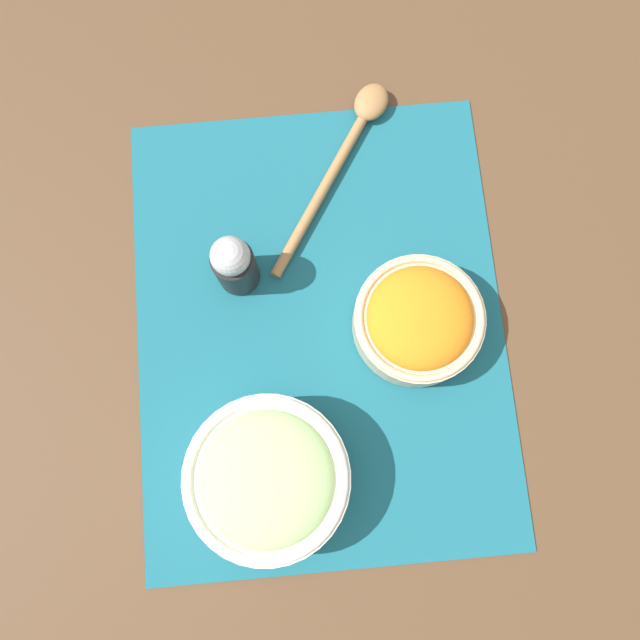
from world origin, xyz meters
TOP-DOWN VIEW (x-y plane):
  - ground_plane at (0.00, 0.00)m, footprint 3.00×3.00m
  - placemat at (0.00, 0.00)m, footprint 0.50×0.40m
  - cucumber_bowl at (0.15, -0.06)m, footprint 0.16×0.16m
  - carrot_bowl at (0.01, 0.10)m, footprint 0.13×0.13m
  - wooden_spoon at (-0.21, 0.05)m, footprint 0.23×0.16m
  - pepper_shaker at (-0.06, -0.08)m, footprint 0.04×0.04m

SIDE VIEW (x-z plane):
  - ground_plane at x=0.00m, z-range 0.00..0.00m
  - placemat at x=0.00m, z-range 0.00..0.00m
  - wooden_spoon at x=-0.21m, z-range 0.00..0.02m
  - carrot_bowl at x=0.01m, z-range 0.00..0.07m
  - cucumber_bowl at x=0.15m, z-range 0.01..0.08m
  - pepper_shaker at x=-0.06m, z-range 0.00..0.10m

